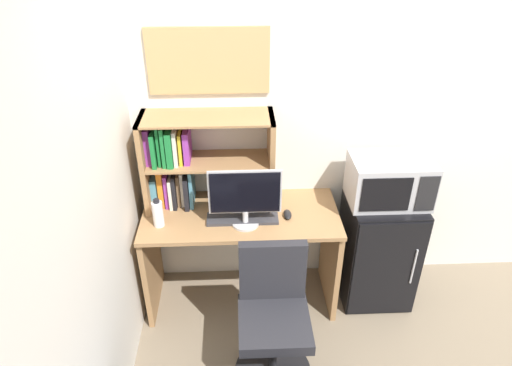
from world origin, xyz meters
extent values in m
cube|color=silver|center=(0.40, 0.02, 1.30)|extent=(6.40, 0.04, 2.60)
cube|color=silver|center=(-1.62, -1.60, 1.30)|extent=(0.04, 4.40, 2.60)
cube|color=#997047|center=(-0.90, -0.29, 0.74)|extent=(1.29, 0.58, 0.03)
cube|color=#997047|center=(-1.53, -0.29, 0.36)|extent=(0.04, 0.52, 0.73)
cube|color=#997047|center=(-0.27, -0.29, 0.36)|extent=(0.04, 0.52, 0.73)
cube|color=#997047|center=(-1.51, -0.15, 1.07)|extent=(0.03, 0.30, 0.63)
cube|color=#997047|center=(-0.70, -0.15, 1.07)|extent=(0.03, 0.30, 0.63)
cube|color=#997047|center=(-1.10, -0.15, 1.38)|extent=(0.84, 0.30, 0.01)
cube|color=#997047|center=(-1.10, -0.15, 1.08)|extent=(0.77, 0.30, 0.01)
cube|color=teal|center=(-1.47, -0.12, 0.87)|extent=(0.04, 0.20, 0.22)
cube|color=orange|center=(-1.43, -0.12, 0.90)|extent=(0.04, 0.19, 0.28)
cube|color=purple|center=(-1.39, -0.12, 0.88)|extent=(0.02, 0.20, 0.24)
cube|color=silver|center=(-1.36, -0.13, 0.87)|extent=(0.02, 0.22, 0.22)
cube|color=black|center=(-1.34, -0.13, 0.88)|extent=(0.02, 0.23, 0.25)
cube|color=brown|center=(-1.31, -0.11, 0.87)|extent=(0.02, 0.18, 0.23)
cube|color=silver|center=(-1.29, -0.11, 0.88)|extent=(0.02, 0.17, 0.25)
cube|color=black|center=(-1.26, -0.13, 0.87)|extent=(0.03, 0.24, 0.23)
cube|color=teal|center=(-1.23, -0.12, 0.89)|extent=(0.02, 0.21, 0.27)
cube|color=purple|center=(-1.47, -0.12, 1.21)|extent=(0.03, 0.21, 0.24)
cube|color=#197233|center=(-1.43, -0.14, 1.20)|extent=(0.03, 0.25, 0.22)
cube|color=#197233|center=(-1.40, -0.13, 1.22)|extent=(0.02, 0.22, 0.26)
cube|color=#197233|center=(-1.37, -0.13, 1.22)|extent=(0.02, 0.24, 0.26)
cube|color=#197233|center=(-1.34, -0.14, 1.20)|extent=(0.04, 0.25, 0.23)
cube|color=silver|center=(-1.30, -0.13, 1.20)|extent=(0.02, 0.23, 0.24)
cube|color=gold|center=(-1.27, -0.12, 1.19)|extent=(0.02, 0.21, 0.21)
cube|color=purple|center=(-1.23, -0.12, 1.19)|extent=(0.04, 0.21, 0.22)
cylinder|color=#B7B7BC|center=(-0.87, -0.41, 0.76)|extent=(0.17, 0.17, 0.02)
cylinder|color=#B7B7BC|center=(-0.87, -0.41, 0.82)|extent=(0.04, 0.04, 0.09)
cube|color=#B7B7BC|center=(-0.87, -0.40, 1.00)|extent=(0.45, 0.01, 0.30)
cube|color=black|center=(-0.87, -0.41, 1.00)|extent=(0.43, 0.02, 0.28)
cube|color=#333338|center=(-0.89, -0.36, 0.77)|extent=(0.46, 0.13, 0.02)
ellipsoid|color=black|center=(-0.60, -0.33, 0.77)|extent=(0.05, 0.11, 0.03)
cylinder|color=silver|center=(-1.42, -0.39, 0.84)|extent=(0.07, 0.07, 0.17)
cylinder|color=black|center=(-1.42, -0.39, 0.94)|extent=(0.04, 0.04, 0.02)
cube|color=black|center=(0.06, -0.26, 0.41)|extent=(0.48, 0.46, 0.81)
cube|color=black|center=(0.06, -0.50, 0.41)|extent=(0.46, 0.01, 0.78)
cylinder|color=#B2B2B7|center=(0.23, -0.51, 0.45)|extent=(0.01, 0.01, 0.29)
cube|color=#ADADB2|center=(0.06, -0.26, 0.97)|extent=(0.52, 0.33, 0.31)
cube|color=black|center=(-0.01, -0.43, 0.97)|extent=(0.31, 0.01, 0.23)
cube|color=black|center=(0.25, -0.43, 0.97)|extent=(0.12, 0.01, 0.25)
cylinder|color=black|center=(-0.73, -0.95, 0.23)|extent=(0.04, 0.04, 0.41)
cube|color=#232328|center=(-0.73, -0.95, 0.45)|extent=(0.41, 0.41, 0.07)
cube|color=#232328|center=(-0.73, -0.77, 0.69)|extent=(0.39, 0.06, 0.39)
cube|color=tan|center=(-1.08, -0.01, 1.69)|extent=(0.74, 0.02, 0.41)
camera|label=1|loc=(-0.91, -2.75, 2.48)|focal=31.95mm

